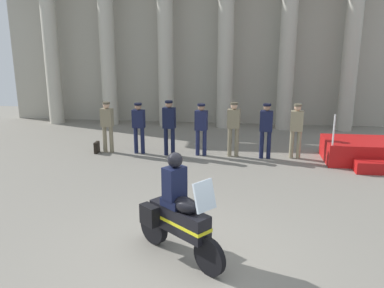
{
  "coord_description": "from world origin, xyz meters",
  "views": [
    {
      "loc": [
        0.83,
        -6.34,
        3.84
      ],
      "look_at": [
        -0.24,
        3.15,
        1.22
      ],
      "focal_mm": 38.71,
      "sensor_mm": 36.0,
      "label": 1
    }
  ],
  "objects_px": {
    "reviewing_stand": "(375,153)",
    "officer_in_row_0": "(107,123)",
    "officer_in_row_3": "(201,125)",
    "officer_in_row_5": "(266,127)",
    "officer_in_row_6": "(296,127)",
    "motorcycle_with_rider": "(177,214)",
    "officer_in_row_1": "(139,124)",
    "briefcase_on_ground": "(97,147)",
    "officer_in_row_4": "(234,125)",
    "officer_in_row_2": "(169,124)"
  },
  "relations": [
    {
      "from": "reviewing_stand",
      "to": "officer_in_row_0",
      "type": "bearing_deg",
      "value": 178.58
    },
    {
      "from": "officer_in_row_3",
      "to": "officer_in_row_0",
      "type": "bearing_deg",
      "value": 7.35
    },
    {
      "from": "officer_in_row_5",
      "to": "officer_in_row_6",
      "type": "bearing_deg",
      "value": -164.51
    },
    {
      "from": "officer_in_row_0",
      "to": "motorcycle_with_rider",
      "type": "bearing_deg",
      "value": 124.94
    },
    {
      "from": "officer_in_row_1",
      "to": "briefcase_on_ground",
      "type": "xyz_separation_m",
      "value": [
        -1.39,
        -0.1,
        -0.79
      ]
    },
    {
      "from": "officer_in_row_0",
      "to": "officer_in_row_4",
      "type": "xyz_separation_m",
      "value": [
        4.05,
        -0.02,
        0.04
      ]
    },
    {
      "from": "officer_in_row_3",
      "to": "officer_in_row_4",
      "type": "distance_m",
      "value": 1.01
    },
    {
      "from": "officer_in_row_3",
      "to": "officer_in_row_5",
      "type": "bearing_deg",
      "value": -175.34
    },
    {
      "from": "officer_in_row_0",
      "to": "briefcase_on_ground",
      "type": "bearing_deg",
      "value": 25.71
    },
    {
      "from": "motorcycle_with_rider",
      "to": "officer_in_row_1",
      "type": "bearing_deg",
      "value": 149.6
    },
    {
      "from": "officer_in_row_2",
      "to": "officer_in_row_1",
      "type": "bearing_deg",
      "value": 1.53
    },
    {
      "from": "officer_in_row_0",
      "to": "officer_in_row_5",
      "type": "bearing_deg",
      "value": -173.72
    },
    {
      "from": "officer_in_row_3",
      "to": "officer_in_row_2",
      "type": "bearing_deg",
      "value": 13.72
    },
    {
      "from": "officer_in_row_3",
      "to": "briefcase_on_ground",
      "type": "distance_m",
      "value": 3.49
    },
    {
      "from": "reviewing_stand",
      "to": "officer_in_row_6",
      "type": "relative_size",
      "value": 1.72
    },
    {
      "from": "officer_in_row_0",
      "to": "officer_in_row_6",
      "type": "bearing_deg",
      "value": -172.28
    },
    {
      "from": "officer_in_row_4",
      "to": "briefcase_on_ground",
      "type": "bearing_deg",
      "value": 8.91
    },
    {
      "from": "officer_in_row_2",
      "to": "officer_in_row_6",
      "type": "relative_size",
      "value": 1.03
    },
    {
      "from": "officer_in_row_3",
      "to": "reviewing_stand",
      "type": "bearing_deg",
      "value": -174.44
    },
    {
      "from": "motorcycle_with_rider",
      "to": "officer_in_row_6",
      "type": "bearing_deg",
      "value": 106.05
    },
    {
      "from": "officer_in_row_1",
      "to": "officer_in_row_6",
      "type": "xyz_separation_m",
      "value": [
        4.93,
        0.02,
        0.04
      ]
    },
    {
      "from": "officer_in_row_4",
      "to": "officer_in_row_6",
      "type": "bearing_deg",
      "value": -171.58
    },
    {
      "from": "officer_in_row_2",
      "to": "briefcase_on_ground",
      "type": "xyz_separation_m",
      "value": [
        -2.4,
        0.01,
        -0.85
      ]
    },
    {
      "from": "briefcase_on_ground",
      "to": "officer_in_row_6",
      "type": "bearing_deg",
      "value": 1.13
    },
    {
      "from": "officer_in_row_0",
      "to": "motorcycle_with_rider",
      "type": "distance_m",
      "value": 6.93
    },
    {
      "from": "officer_in_row_1",
      "to": "officer_in_row_2",
      "type": "bearing_deg",
      "value": -178.47
    },
    {
      "from": "officer_in_row_0",
      "to": "officer_in_row_3",
      "type": "relative_size",
      "value": 1.0
    },
    {
      "from": "officer_in_row_0",
      "to": "officer_in_row_6",
      "type": "relative_size",
      "value": 0.97
    },
    {
      "from": "officer_in_row_1",
      "to": "officer_in_row_6",
      "type": "distance_m",
      "value": 4.93
    },
    {
      "from": "motorcycle_with_rider",
      "to": "officer_in_row_0",
      "type": "bearing_deg",
      "value": 157.69
    },
    {
      "from": "officer_in_row_6",
      "to": "officer_in_row_0",
      "type": "bearing_deg",
      "value": 7.72
    },
    {
      "from": "reviewing_stand",
      "to": "officer_in_row_6",
      "type": "height_order",
      "value": "officer_in_row_6"
    },
    {
      "from": "officer_in_row_1",
      "to": "officer_in_row_3",
      "type": "xyz_separation_m",
      "value": [
        2.0,
        -0.0,
        0.01
      ]
    },
    {
      "from": "officer_in_row_2",
      "to": "officer_in_row_3",
      "type": "relative_size",
      "value": 1.06
    },
    {
      "from": "reviewing_stand",
      "to": "officer_in_row_1",
      "type": "distance_m",
      "value": 7.28
    },
    {
      "from": "reviewing_stand",
      "to": "briefcase_on_ground",
      "type": "xyz_separation_m",
      "value": [
        -8.65,
        0.09,
        -0.14
      ]
    },
    {
      "from": "officer_in_row_4",
      "to": "officer_in_row_5",
      "type": "distance_m",
      "value": 1.0
    },
    {
      "from": "officer_in_row_5",
      "to": "officer_in_row_2",
      "type": "bearing_deg",
      "value": 7.68
    },
    {
      "from": "reviewing_stand",
      "to": "officer_in_row_0",
      "type": "xyz_separation_m",
      "value": [
        -8.29,
        0.21,
        0.66
      ]
    },
    {
      "from": "officer_in_row_5",
      "to": "motorcycle_with_rider",
      "type": "height_order",
      "value": "motorcycle_with_rider"
    },
    {
      "from": "officer_in_row_0",
      "to": "officer_in_row_4",
      "type": "distance_m",
      "value": 4.05
    },
    {
      "from": "officer_in_row_1",
      "to": "officer_in_row_4",
      "type": "relative_size",
      "value": 0.95
    },
    {
      "from": "reviewing_stand",
      "to": "officer_in_row_3",
      "type": "bearing_deg",
      "value": 177.93
    },
    {
      "from": "officer_in_row_1",
      "to": "briefcase_on_ground",
      "type": "bearing_deg",
      "value": 11.81
    },
    {
      "from": "officer_in_row_1",
      "to": "officer_in_row_5",
      "type": "bearing_deg",
      "value": -173.86
    },
    {
      "from": "reviewing_stand",
      "to": "officer_in_row_2",
      "type": "distance_m",
      "value": 6.29
    },
    {
      "from": "officer_in_row_4",
      "to": "officer_in_row_6",
      "type": "xyz_separation_m",
      "value": [
        1.92,
        0.03,
        -0.01
      ]
    },
    {
      "from": "reviewing_stand",
      "to": "officer_in_row_6",
      "type": "bearing_deg",
      "value": 174.74
    },
    {
      "from": "officer_in_row_1",
      "to": "briefcase_on_ground",
      "type": "relative_size",
      "value": 4.56
    },
    {
      "from": "officer_in_row_4",
      "to": "motorcycle_with_rider",
      "type": "distance_m",
      "value": 6.21
    }
  ]
}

